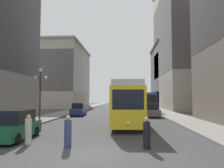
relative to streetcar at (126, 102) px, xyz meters
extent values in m
plane|color=#424244|center=(-1.67, -11.40, -2.10)|extent=(200.00, 200.00, 0.00)
cube|color=gray|center=(-9.92, 28.60, -2.03)|extent=(3.48, 120.00, 0.15)
cube|color=gray|center=(6.58, 28.60, -2.03)|extent=(3.48, 120.00, 0.15)
cube|color=black|center=(0.00, 0.01, -1.93)|extent=(2.35, 11.83, 0.35)
cube|color=yellow|center=(0.00, 0.01, -0.20)|extent=(2.76, 12.86, 3.10)
cube|color=black|center=(0.00, 0.01, 0.50)|extent=(2.78, 12.34, 1.08)
cube|color=silver|center=(0.00, 0.01, 1.57)|extent=(2.54, 12.60, 0.44)
cube|color=black|center=(0.08, -6.38, 0.34)|extent=(2.21, 0.11, 1.40)
sphere|color=#F2EACC|center=(0.08, -6.45, -1.30)|extent=(0.24, 0.24, 0.24)
cube|color=black|center=(3.61, 19.75, -1.93)|extent=(2.63, 11.64, 0.35)
cube|color=#334C8C|center=(3.61, 19.75, -0.20)|extent=(3.06, 12.66, 3.10)
cube|color=black|center=(3.61, 19.75, 0.34)|extent=(3.07, 12.16, 1.30)
cube|color=black|center=(3.86, 13.49, 0.11)|extent=(2.31, 0.17, 1.71)
cylinder|color=black|center=(-7.66, 8.09, -1.78)|extent=(0.21, 0.65, 0.64)
cylinder|color=black|center=(-7.81, 10.90, -1.78)|extent=(0.21, 0.65, 0.64)
cylinder|color=black|center=(-5.95, 8.18, -1.78)|extent=(0.21, 0.65, 0.64)
cylinder|color=black|center=(-6.11, 10.99, -1.78)|extent=(0.21, 0.65, 0.64)
cube|color=navy|center=(-6.88, 9.54, -1.50)|extent=(2.04, 4.63, 0.84)
cube|color=black|center=(-6.89, 9.65, -0.68)|extent=(1.72, 2.58, 0.80)
cylinder|color=black|center=(-7.77, -7.28, -1.78)|extent=(0.20, 0.64, 0.64)
cylinder|color=black|center=(-5.99, -9.88, -1.78)|extent=(0.20, 0.64, 0.64)
cylinder|color=black|center=(-6.06, -7.23, -1.78)|extent=(0.20, 0.64, 0.64)
cube|color=#14512D|center=(-6.88, -8.58, -1.50)|extent=(1.92, 4.32, 0.84)
cube|color=black|center=(-6.89, -8.47, -0.68)|extent=(1.65, 2.39, 0.80)
cylinder|color=black|center=(4.42, 9.42, -1.78)|extent=(0.19, 0.64, 0.64)
cylinder|color=black|center=(4.36, 6.57, -1.78)|extent=(0.19, 0.64, 0.64)
cylinder|color=black|center=(2.71, 9.46, -1.78)|extent=(0.19, 0.64, 0.64)
cylinder|color=black|center=(2.65, 6.61, -1.78)|extent=(0.19, 0.64, 0.64)
cube|color=slate|center=(3.54, 8.01, -1.50)|extent=(1.90, 4.65, 0.84)
cube|color=black|center=(3.54, 7.90, -0.68)|extent=(1.64, 2.57, 0.80)
cylinder|color=black|center=(0.95, -10.35, -1.42)|extent=(0.35, 0.35, 1.35)
sphere|color=tan|center=(0.95, -10.35, -0.64)|extent=(0.24, 0.24, 0.24)
cylinder|color=beige|center=(-5.47, -9.71, -1.41)|extent=(0.36, 0.36, 1.39)
sphere|color=tan|center=(-5.47, -9.71, -0.60)|extent=(0.25, 0.25, 0.25)
cylinder|color=navy|center=(-3.09, -10.32, -1.39)|extent=(0.37, 0.37, 1.41)
sphere|color=tan|center=(-3.09, -10.32, -0.57)|extent=(0.25, 0.25, 0.25)
cylinder|color=#333338|center=(-8.78, -0.02, 0.60)|extent=(0.16, 0.16, 5.10)
sphere|color=white|center=(-8.78, -0.02, 3.31)|extent=(0.36, 0.36, 0.36)
sphere|color=white|center=(-9.33, -0.02, 2.53)|extent=(0.31, 0.31, 0.31)
sphere|color=white|center=(-8.23, -0.02, 2.53)|extent=(0.31, 0.31, 0.31)
cube|color=#333338|center=(-8.78, -0.02, 2.53)|extent=(1.10, 0.06, 0.06)
cube|color=#B2A893|center=(-17.67, 36.70, 5.99)|extent=(12.00, 21.92, 16.18)
cube|color=#595451|center=(-17.67, 36.70, 6.80)|extent=(12.04, 21.96, 9.71)
cube|color=gray|center=(-17.67, 36.70, 14.33)|extent=(12.60, 22.52, 0.50)
cube|color=#B2A893|center=(15.64, 28.22, 13.27)|extent=(14.63, 22.88, 30.74)
cube|color=#595451|center=(15.64, 28.22, 14.81)|extent=(14.67, 22.92, 18.44)
cube|color=slate|center=(15.70, 39.75, 6.30)|extent=(14.76, 15.79, 16.80)
cube|color=#383538|center=(15.70, 39.75, 7.14)|extent=(14.80, 15.83, 10.08)
cube|color=#5F5B56|center=(15.70, 39.75, 14.95)|extent=(15.36, 16.39, 0.50)
camera|label=1|loc=(-0.16, -21.27, 0.46)|focal=34.13mm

